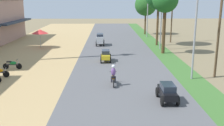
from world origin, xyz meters
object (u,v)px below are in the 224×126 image
at_px(median_tree_second, 165,1).
at_px(streetlamp_far, 148,10).
at_px(motorbike_ahead_second, 113,75).
at_px(streetlamp_near, 195,27).
at_px(car_sedan_yellow, 106,55).
at_px(parked_motorbike_seventh, 13,64).
at_px(median_tree_fourth, 146,5).
at_px(car_sedan_black, 167,91).
at_px(utility_pole_near, 172,10).
at_px(vendor_umbrella, 40,31).
at_px(streetlamp_mid, 161,18).
at_px(utility_pole_far, 220,22).
at_px(car_van_silver, 100,39).

bearing_deg(median_tree_second, streetlamp_far, 89.32).
bearing_deg(motorbike_ahead_second, streetlamp_near, 13.78).
bearing_deg(car_sedan_yellow, parked_motorbike_seventh, -161.35).
xyz_separation_m(median_tree_fourth, streetlamp_far, (-0.19, -3.72, -0.71)).
distance_m(streetlamp_far, car_sedan_black, 30.33).
xyz_separation_m(car_sedan_black, motorbike_ahead_second, (-3.41, 3.29, 0.11)).
xyz_separation_m(median_tree_second, motorbike_ahead_second, (-6.43, -12.24, -5.48)).
bearing_deg(car_sedan_yellow, car_sedan_black, -70.40).
bearing_deg(utility_pole_near, vendor_umbrella, -166.31).
distance_m(streetlamp_mid, utility_pole_near, 6.53).
relative_size(utility_pole_far, car_van_silver, 3.75).
bearing_deg(car_sedan_black, car_van_silver, 102.87).
xyz_separation_m(vendor_umbrella, streetlamp_mid, (16.13, -1.21, 1.86)).
height_order(median_tree_second, streetlamp_far, streetlamp_far).
distance_m(median_tree_fourth, utility_pole_near, 9.89).
distance_m(streetlamp_mid, utility_pole_far, 12.88).
distance_m(median_tree_second, car_sedan_yellow, 9.94).
distance_m(utility_pole_near, utility_pole_far, 18.53).
xyz_separation_m(streetlamp_mid, streetlamp_far, (0.00, 11.63, 0.63)).
relative_size(parked_motorbike_seventh, vendor_umbrella, 0.71).
relative_size(vendor_umbrella, car_sedan_yellow, 1.12).
distance_m(streetlamp_mid, car_van_silver, 9.16).
bearing_deg(streetlamp_mid, median_tree_fourth, 89.28).
relative_size(streetlamp_far, motorbike_ahead_second, 4.60).
xyz_separation_m(streetlamp_mid, car_sedan_black, (-3.19, -18.26, -3.43)).
bearing_deg(median_tree_second, vendor_umbrella, 166.11).
height_order(parked_motorbike_seventh, median_tree_second, median_tree_second).
bearing_deg(car_van_silver, utility_pole_far, -56.82).
bearing_deg(streetlamp_near, car_sedan_yellow, 138.50).
distance_m(vendor_umbrella, car_sedan_yellow, 12.21).
relative_size(streetlamp_mid, utility_pole_far, 0.78).
xyz_separation_m(median_tree_fourth, motorbike_ahead_second, (-6.80, -30.31, -4.65)).
bearing_deg(streetlamp_near, parked_motorbike_seventh, 168.06).
distance_m(utility_pole_near, car_sedan_black, 25.19).
distance_m(streetlamp_near, car_sedan_black, 6.90).
xyz_separation_m(streetlamp_far, car_van_silver, (-8.06, -8.60, -3.78)).
bearing_deg(median_tree_second, streetlamp_mid, 86.43).
xyz_separation_m(vendor_umbrella, streetlamp_far, (16.13, 10.41, 2.49)).
height_order(parked_motorbike_seventh, car_sedan_yellow, car_sedan_yellow).
relative_size(streetlamp_far, car_sedan_yellow, 3.66).
relative_size(vendor_umbrella, streetlamp_far, 0.31).
bearing_deg(median_tree_fourth, streetlamp_mid, -90.72).
height_order(median_tree_second, motorbike_ahead_second, median_tree_second).
xyz_separation_m(utility_pole_near, car_sedan_yellow, (-10.05, -12.81, -4.17)).
distance_m(parked_motorbike_seventh, utility_pole_near, 25.01).
xyz_separation_m(median_tree_fourth, car_sedan_yellow, (-7.41, -22.31, -4.77)).
xyz_separation_m(parked_motorbike_seventh, utility_pole_far, (18.27, -2.72, 4.15)).
distance_m(median_tree_fourth, car_sedan_yellow, 23.99).
height_order(parked_motorbike_seventh, streetlamp_far, streetlamp_far).
bearing_deg(utility_pole_far, vendor_umbrella, 142.87).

